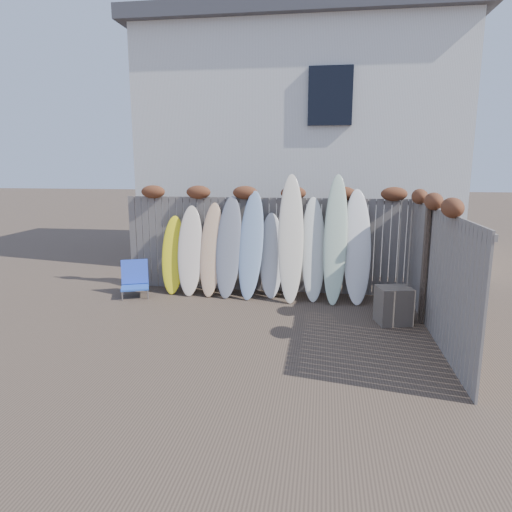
# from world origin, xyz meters

# --- Properties ---
(ground) EXTENTS (80.00, 80.00, 0.00)m
(ground) POSITION_xyz_m (0.00, 0.00, 0.00)
(ground) COLOR #493A2D
(back_fence) EXTENTS (6.05, 0.28, 2.24)m
(back_fence) POSITION_xyz_m (0.06, 2.39, 1.18)
(back_fence) COLOR slate
(back_fence) RESTS_ON ground
(right_fence) EXTENTS (0.28, 4.40, 2.24)m
(right_fence) POSITION_xyz_m (2.99, 0.25, 1.14)
(right_fence) COLOR slate
(right_fence) RESTS_ON ground
(house) EXTENTS (8.50, 5.50, 6.33)m
(house) POSITION_xyz_m (0.50, 6.50, 3.20)
(house) COLOR silver
(house) RESTS_ON ground
(beach_chair) EXTENTS (0.72, 0.74, 0.73)m
(beach_chair) POSITION_xyz_m (-2.60, 1.64, 0.34)
(beach_chair) COLOR blue
(beach_chair) RESTS_ON ground
(wooden_crate) EXTENTS (0.64, 0.57, 0.64)m
(wooden_crate) POSITION_xyz_m (2.45, 0.68, 0.32)
(wooden_crate) COLOR brown
(wooden_crate) RESTS_ON ground
(lattice_panel) EXTENTS (0.26, 1.34, 2.01)m
(lattice_panel) POSITION_xyz_m (3.03, 1.38, 1.01)
(lattice_panel) COLOR #373021
(lattice_panel) RESTS_ON ground
(surfboard_0) EXTENTS (0.53, 0.62, 1.61)m
(surfboard_0) POSITION_xyz_m (-1.89, 2.03, 0.81)
(surfboard_0) COLOR yellow
(surfboard_0) RESTS_ON ground
(surfboard_1) EXTENTS (0.58, 0.70, 1.84)m
(surfboard_1) POSITION_xyz_m (-1.50, 1.98, 0.92)
(surfboard_1) COLOR beige
(surfboard_1) RESTS_ON ground
(surfboard_2) EXTENTS (0.51, 0.70, 1.90)m
(surfboard_2) POSITION_xyz_m (-1.05, 1.99, 0.95)
(surfboard_2) COLOR #F5B491
(surfboard_2) RESTS_ON ground
(surfboard_3) EXTENTS (0.57, 0.75, 2.05)m
(surfboard_3) POSITION_xyz_m (-0.68, 1.96, 1.02)
(surfboard_3) COLOR gray
(surfboard_3) RESTS_ON ground
(surfboard_4) EXTENTS (0.56, 0.80, 2.16)m
(surfboard_4) POSITION_xyz_m (-0.21, 1.93, 1.08)
(surfboard_4) COLOR #8DAACE
(surfboard_4) RESTS_ON ground
(surfboard_5) EXTENTS (0.55, 0.66, 1.70)m
(surfboard_5) POSITION_xyz_m (0.19, 2.04, 0.85)
(surfboard_5) COLOR silver
(surfboard_5) RESTS_ON ground
(surfboard_6) EXTENTS (0.56, 0.90, 2.49)m
(surfboard_6) POSITION_xyz_m (0.60, 1.89, 1.25)
(surfboard_6) COLOR beige
(surfboard_6) RESTS_ON ground
(surfboard_7) EXTENTS (0.54, 0.76, 2.04)m
(surfboard_7) POSITION_xyz_m (1.04, 1.98, 1.02)
(surfboard_7) COLOR silver
(surfboard_7) RESTS_ON ground
(surfboard_8) EXTENTS (0.51, 0.90, 2.49)m
(surfboard_8) POSITION_xyz_m (1.47, 1.90, 1.25)
(surfboard_8) COLOR beige
(surfboard_8) RESTS_ON ground
(surfboard_9) EXTENTS (0.58, 0.80, 2.21)m
(surfboard_9) POSITION_xyz_m (1.89, 1.93, 1.10)
(surfboard_9) COLOR white
(surfboard_9) RESTS_ON ground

